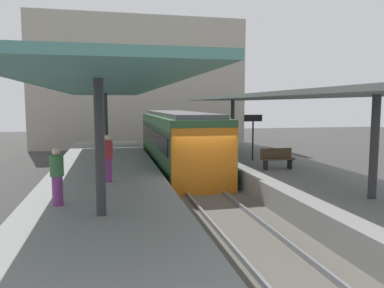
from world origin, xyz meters
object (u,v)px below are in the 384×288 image
object	(u,v)px
platform_sign	(253,127)
passenger_mid_platform	(108,157)
passenger_near_bench	(221,138)
platform_bench	(277,158)
passenger_far_end	(57,176)
commuter_train	(178,141)

from	to	relation	value
platform_sign	passenger_mid_platform	distance (m)	7.75
platform_sign	passenger_near_bench	distance (m)	3.01
platform_bench	passenger_far_end	xyz separation A→B (m)	(-8.24, -4.01, 0.35)
passenger_mid_platform	platform_bench	bearing A→B (deg)	9.61
platform_bench	platform_sign	bearing A→B (deg)	92.93
commuter_train	platform_sign	size ratio (longest dim) A/B	5.38
commuter_train	passenger_mid_platform	distance (m)	7.46
commuter_train	platform_bench	world-z (taller)	commuter_train
commuter_train	platform_bench	distance (m)	6.27
platform_sign	passenger_far_end	size ratio (longest dim) A/B	1.41
passenger_mid_platform	passenger_far_end	xyz separation A→B (m)	(-1.30, -2.84, -0.05)
commuter_train	platform_bench	xyz separation A→B (m)	(3.28, -5.33, -0.26)
commuter_train	platform_sign	bearing A→B (deg)	-42.48
commuter_train	passenger_far_end	world-z (taller)	commuter_train
platform_bench	passenger_far_end	distance (m)	9.17
platform_bench	passenger_near_bench	world-z (taller)	passenger_near_bench
passenger_near_bench	platform_bench	bearing A→B (deg)	-80.28
commuter_train	passenger_near_bench	bearing A→B (deg)	-2.01
commuter_train	platform_bench	bearing A→B (deg)	-58.40
commuter_train	platform_sign	xyz separation A→B (m)	(3.15, -2.89, 0.90)
platform_bench	passenger_near_bench	distance (m)	5.34
passenger_near_bench	passenger_far_end	world-z (taller)	passenger_near_bench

